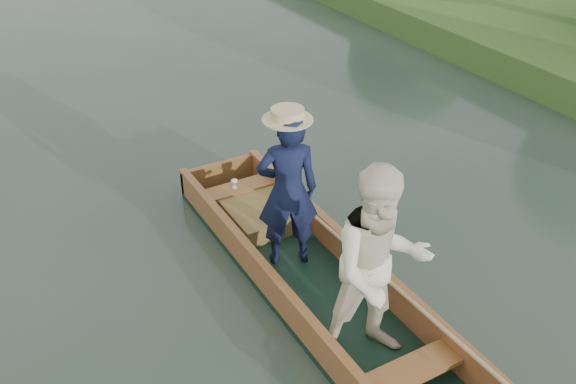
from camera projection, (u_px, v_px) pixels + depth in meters
ground at (315, 291)px, 6.97m from camera, size 120.00×120.00×0.00m
punt at (334, 251)px, 6.31m from camera, size 1.16×5.06×2.08m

